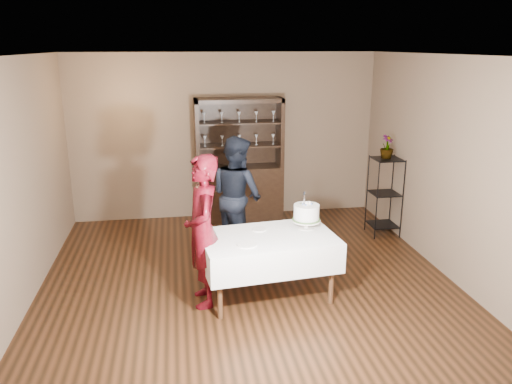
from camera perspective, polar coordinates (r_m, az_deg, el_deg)
floor at (r=6.33m, az=-1.02°, el=-9.87°), size 5.00×5.00×0.00m
ceiling at (r=5.67m, az=-1.16°, el=15.39°), size 5.00×5.00×0.00m
back_wall at (r=8.28m, az=-3.57°, el=6.32°), size 5.00×0.02×2.70m
wall_left at (r=6.04m, az=-25.27°, el=0.91°), size 0.02×5.00×2.70m
wall_right at (r=6.67m, az=20.71°, el=2.79°), size 0.02×5.00×2.70m
china_hutch at (r=8.21m, az=-1.92°, el=1.36°), size 1.40×0.48×2.00m
plant_etagere at (r=7.78m, az=14.49°, el=-0.14°), size 0.42×0.42×1.20m
cake_table at (r=5.69m, az=1.40°, el=-6.69°), size 1.58×1.07×0.74m
woman at (r=5.49m, az=-6.08°, el=-4.49°), size 0.45×0.65×1.71m
man at (r=6.86m, az=-2.21°, el=-0.36°), size 0.96×1.01×1.64m
cake at (r=5.81m, az=5.78°, el=-2.48°), size 0.33×0.33×0.46m
plate_near at (r=5.37m, az=-1.05°, el=-6.03°), size 0.23×0.23×0.01m
plate_far at (r=5.80m, az=0.37°, el=-4.29°), size 0.21×0.21×0.01m
potted_plant at (r=7.63m, az=14.74°, el=5.02°), size 0.27×0.27×0.35m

